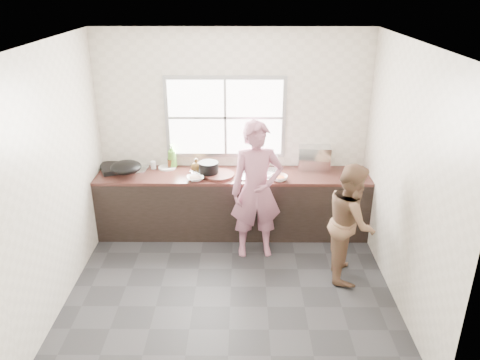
{
  "coord_description": "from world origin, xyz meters",
  "views": [
    {
      "loc": [
        0.13,
        -4.42,
        3.24
      ],
      "look_at": [
        0.1,
        0.65,
        1.05
      ],
      "focal_mm": 35.0,
      "sensor_mm": 36.0,
      "label": 1
    }
  ],
  "objects_px": {
    "bowl_mince": "(195,178)",
    "bottle_green": "(172,156)",
    "person_side": "(351,222)",
    "burner": "(117,167)",
    "black_pot": "(209,169)",
    "bottle_brown_short": "(196,166)",
    "bowl_held": "(268,175)",
    "glass_jar": "(153,165)",
    "bottle_brown_tall": "(171,162)",
    "woman": "(257,195)",
    "cutting_board": "(219,175)",
    "wok": "(126,167)",
    "pot_lid_left": "(138,170)",
    "bowl_crabs": "(279,178)",
    "pot_lid_right": "(141,167)",
    "dish_rack": "(314,157)",
    "plate_food": "(167,167)"
  },
  "relations": [
    {
      "from": "plate_food",
      "to": "glass_jar",
      "type": "distance_m",
      "value": 0.19
    },
    {
      "from": "bowl_crabs",
      "to": "bottle_brown_tall",
      "type": "height_order",
      "value": "bottle_brown_tall"
    },
    {
      "from": "bowl_mince",
      "to": "burner",
      "type": "height_order",
      "value": "burner"
    },
    {
      "from": "bowl_held",
      "to": "glass_jar",
      "type": "xyz_separation_m",
      "value": [
        -1.54,
        0.29,
        0.02
      ]
    },
    {
      "from": "bowl_mince",
      "to": "burner",
      "type": "distance_m",
      "value": 1.16
    },
    {
      "from": "cutting_board",
      "to": "pot_lid_right",
      "type": "relative_size",
      "value": 1.83
    },
    {
      "from": "burner",
      "to": "black_pot",
      "type": "bearing_deg",
      "value": -9.23
    },
    {
      "from": "woman",
      "to": "wok",
      "type": "distance_m",
      "value": 1.75
    },
    {
      "from": "bottle_green",
      "to": "bottle_brown_short",
      "type": "height_order",
      "value": "bottle_green"
    },
    {
      "from": "bottle_green",
      "to": "pot_lid_right",
      "type": "relative_size",
      "value": 1.51
    },
    {
      "from": "bottle_brown_short",
      "to": "wok",
      "type": "xyz_separation_m",
      "value": [
        -0.89,
        -0.19,
        0.05
      ]
    },
    {
      "from": "pot_lid_left",
      "to": "cutting_board",
      "type": "bearing_deg",
      "value": -10.79
    },
    {
      "from": "bottle_brown_short",
      "to": "woman",
      "type": "bearing_deg",
      "value": -38.73
    },
    {
      "from": "woman",
      "to": "person_side",
      "type": "bearing_deg",
      "value": -29.69
    },
    {
      "from": "person_side",
      "to": "bottle_brown_short",
      "type": "xyz_separation_m",
      "value": [
        -1.85,
        1.1,
        0.25
      ]
    },
    {
      "from": "plate_food",
      "to": "bottle_green",
      "type": "distance_m",
      "value": 0.17
    },
    {
      "from": "wok",
      "to": "bowl_mince",
      "type": "bearing_deg",
      "value": -6.53
    },
    {
      "from": "plate_food",
      "to": "pot_lid_left",
      "type": "distance_m",
      "value": 0.39
    },
    {
      "from": "plate_food",
      "to": "burner",
      "type": "relative_size",
      "value": 0.58
    },
    {
      "from": "plate_food",
      "to": "bottle_brown_tall",
      "type": "relative_size",
      "value": 1.38
    },
    {
      "from": "plate_food",
      "to": "pot_lid_left",
      "type": "bearing_deg",
      "value": -167.21
    },
    {
      "from": "bottle_brown_tall",
      "to": "bottle_brown_short",
      "type": "distance_m",
      "value": 0.38
    },
    {
      "from": "cutting_board",
      "to": "bowl_held",
      "type": "relative_size",
      "value": 2.25
    },
    {
      "from": "black_pot",
      "to": "bottle_brown_short",
      "type": "bearing_deg",
      "value": 143.34
    },
    {
      "from": "person_side",
      "to": "plate_food",
      "type": "height_order",
      "value": "person_side"
    },
    {
      "from": "pot_lid_left",
      "to": "black_pot",
      "type": "bearing_deg",
      "value": -9.95
    },
    {
      "from": "bowl_mince",
      "to": "plate_food",
      "type": "bearing_deg",
      "value": 135.47
    },
    {
      "from": "glass_jar",
      "to": "dish_rack",
      "type": "bearing_deg",
      "value": 1.1
    },
    {
      "from": "bottle_brown_tall",
      "to": "glass_jar",
      "type": "bearing_deg",
      "value": -174.15
    },
    {
      "from": "black_pot",
      "to": "bottle_green",
      "type": "relative_size",
      "value": 0.77
    },
    {
      "from": "person_side",
      "to": "burner",
      "type": "xyz_separation_m",
      "value": [
        -2.94,
        1.17,
        0.19
      ]
    },
    {
      "from": "person_side",
      "to": "pot_lid_right",
      "type": "bearing_deg",
      "value": 70.59
    },
    {
      "from": "cutting_board",
      "to": "dish_rack",
      "type": "relative_size",
      "value": 0.95
    },
    {
      "from": "bottle_brown_tall",
      "to": "dish_rack",
      "type": "relative_size",
      "value": 0.41
    },
    {
      "from": "woman",
      "to": "wok",
      "type": "height_order",
      "value": "woman"
    },
    {
      "from": "burner",
      "to": "pot_lid_left",
      "type": "relative_size",
      "value": 1.78
    },
    {
      "from": "bowl_mince",
      "to": "bottle_green",
      "type": "relative_size",
      "value": 0.65
    },
    {
      "from": "woman",
      "to": "plate_food",
      "type": "xyz_separation_m",
      "value": [
        -1.2,
        0.76,
        0.06
      ]
    },
    {
      "from": "wok",
      "to": "pot_lid_left",
      "type": "bearing_deg",
      "value": 67.38
    },
    {
      "from": "person_side",
      "to": "burner",
      "type": "bearing_deg",
      "value": 74.22
    },
    {
      "from": "bottle_brown_tall",
      "to": "woman",
      "type": "bearing_deg",
      "value": -33.62
    },
    {
      "from": "cutting_board",
      "to": "wok",
      "type": "relative_size",
      "value": 1.01
    },
    {
      "from": "bowl_mince",
      "to": "wok",
      "type": "relative_size",
      "value": 0.54
    },
    {
      "from": "black_pot",
      "to": "pot_lid_left",
      "type": "distance_m",
      "value": 0.99
    },
    {
      "from": "bowl_held",
      "to": "glass_jar",
      "type": "height_order",
      "value": "glass_jar"
    },
    {
      "from": "cutting_board",
      "to": "bowl_crabs",
      "type": "distance_m",
      "value": 0.79
    },
    {
      "from": "black_pot",
      "to": "bowl_mince",
      "type": "bearing_deg",
      "value": -135.05
    },
    {
      "from": "burner",
      "to": "dish_rack",
      "type": "xyz_separation_m",
      "value": [
        2.68,
        0.07,
        0.13
      ]
    },
    {
      "from": "bowl_crabs",
      "to": "plate_food",
      "type": "relative_size",
      "value": 0.72
    },
    {
      "from": "black_pot",
      "to": "dish_rack",
      "type": "distance_m",
      "value": 1.44
    }
  ]
}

